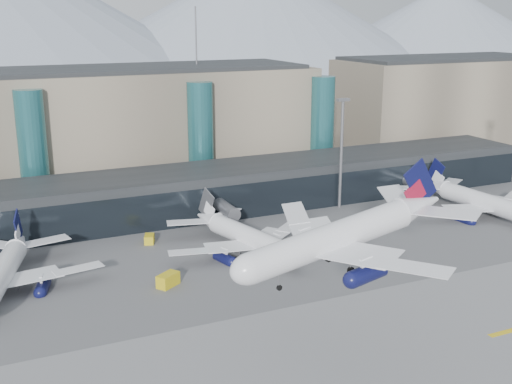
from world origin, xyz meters
TOP-DOWN VIEW (x-y plane):
  - ground at (0.00, 0.00)m, footprint 900.00×900.00m
  - runway_strip at (0.00, -15.00)m, footprint 400.00×40.00m
  - runway_markings at (-0.00, -15.00)m, footprint 128.00×1.00m
  - concourse at (-0.02, 57.73)m, footprint 170.00×27.00m
  - terminal_main at (-25.00, 90.00)m, footprint 130.00×30.00m
  - terminal_east at (95.00, 90.00)m, footprint 70.00×30.00m
  - teal_towers at (-14.99, 74.01)m, footprint 116.40×19.40m
  - mountain_ridge at (15.97, 380.00)m, footprint 910.00×400.00m
  - lightmast_mid at (30.00, 48.00)m, footprint 3.00×1.20m
  - hero_jet at (-6.27, -12.67)m, footprint 32.47×32.71m
  - jet_parked_left at (-44.68, 32.32)m, footprint 32.57×33.98m
  - jet_parked_mid at (-2.09, 31.69)m, footprint 33.07×34.16m
  - jet_parked_right at (55.54, 31.53)m, footprint 36.10×35.54m
  - veh_b at (-17.42, 42.39)m, footprint 2.71×3.38m
  - veh_c at (9.86, 21.88)m, footprint 4.46×3.50m
  - veh_d at (29.73, 36.52)m, footprint 3.37×2.93m
  - veh_g at (31.17, 32.25)m, footprint 2.57×3.15m
  - veh_h at (-20.17, 20.63)m, footprint 4.44×3.93m

SIDE VIEW (x-z plane):
  - ground at x=0.00m, z-range 0.00..0.00m
  - runway_strip at x=0.00m, z-range 0.00..0.04m
  - runway_markings at x=0.00m, z-range 0.04..0.06m
  - veh_g at x=31.17m, z-range 0.00..1.60m
  - veh_b at x=-17.42m, z-range 0.00..1.70m
  - veh_d at x=29.73m, z-range 0.00..1.70m
  - veh_h at x=-20.17m, z-range 0.00..2.18m
  - veh_c at x=9.86m, z-range 0.00..2.20m
  - jet_parked_left at x=-44.68m, z-range -1.33..9.58m
  - jet_parked_mid at x=-2.09m, z-range -1.34..9.64m
  - jet_parked_right at x=55.54m, z-range -1.42..10.24m
  - concourse at x=-0.02m, z-range -0.03..9.97m
  - teal_towers at x=-14.99m, z-range -8.99..37.01m
  - lightmast_mid at x=30.00m, z-range 1.62..27.22m
  - terminal_main at x=-25.00m, z-range -0.06..30.94m
  - terminal_east at x=95.00m, z-range -0.06..30.94m
  - hero_jet at x=-6.27m, z-range 13.62..24.21m
  - mountain_ridge at x=15.97m, z-range -9.26..100.74m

